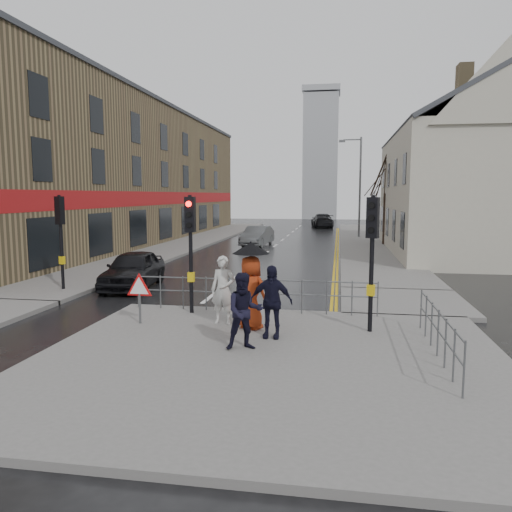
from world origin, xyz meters
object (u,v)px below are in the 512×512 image
(pedestrian_with_umbrella, at_px, (251,284))
(car_parked, at_px, (133,269))
(car_mid, at_px, (257,236))
(pedestrian_d, at_px, (271,302))
(pedestrian_b, at_px, (244,311))
(pedestrian_a, at_px, (223,290))

(pedestrian_with_umbrella, bearing_deg, car_parked, 135.09)
(car_parked, xyz_separation_m, car_mid, (2.10, 16.49, -0.03))
(car_parked, height_order, car_mid, car_parked)
(pedestrian_d, distance_m, car_parked, 8.81)
(pedestrian_with_umbrella, xyz_separation_m, car_mid, (-3.46, 22.04, -0.62))
(pedestrian_b, height_order, pedestrian_with_umbrella, pedestrian_with_umbrella)
(pedestrian_d, height_order, car_mid, pedestrian_d)
(pedestrian_b, xyz_separation_m, pedestrian_with_umbrella, (-0.17, 1.74, 0.31))
(pedestrian_a, xyz_separation_m, pedestrian_with_umbrella, (0.81, -0.38, 0.26))
(pedestrian_d, bearing_deg, pedestrian_a, 144.62)
(pedestrian_with_umbrella, xyz_separation_m, pedestrian_d, (0.62, -0.73, -0.29))
(pedestrian_d, relative_size, car_mid, 0.42)
(pedestrian_a, bearing_deg, car_mid, 100.87)
(pedestrian_b, relative_size, pedestrian_d, 0.98)
(pedestrian_a, height_order, car_parked, pedestrian_a)
(pedestrian_a, bearing_deg, pedestrian_with_umbrella, -21.01)
(pedestrian_a, xyz_separation_m, car_mid, (-2.65, 21.66, -0.36))
(pedestrian_b, bearing_deg, pedestrian_a, 95.45)
(pedestrian_with_umbrella, height_order, car_mid, pedestrian_with_umbrella)
(pedestrian_d, distance_m, car_mid, 23.13)
(pedestrian_b, bearing_deg, pedestrian_with_umbrella, 76.10)
(pedestrian_a, bearing_deg, pedestrian_b, -61.28)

